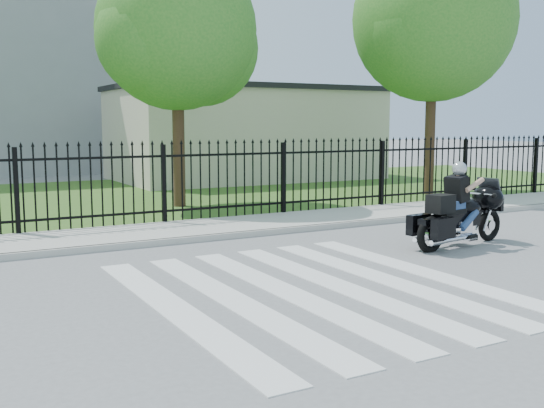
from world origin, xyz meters
TOP-DOWN VIEW (x-y plane):
  - ground at (0.00, 0.00)m, footprint 120.00×120.00m
  - crosswalk at (0.00, 0.00)m, footprint 5.00×5.50m
  - sidewalk at (0.00, 5.00)m, footprint 40.00×2.00m
  - curb at (0.00, 4.00)m, footprint 40.00×0.12m
  - grass_strip at (0.00, 12.00)m, footprint 40.00×12.00m
  - iron_fence at (0.00, 6.00)m, footprint 26.00×0.04m
  - tree_mid at (1.50, 9.00)m, footprint 4.20×4.20m
  - tree_right at (9.50, 8.00)m, footprint 5.00×5.00m
  - building_low at (7.00, 16.00)m, footprint 10.00×6.00m
  - building_low_roof at (7.00, 16.00)m, footprint 10.20×6.20m
  - motorcycle_rider at (3.99, 1.26)m, footprint 2.41×1.00m

SIDE VIEW (x-z plane):
  - ground at x=0.00m, z-range 0.00..0.00m
  - crosswalk at x=0.00m, z-range 0.00..0.01m
  - grass_strip at x=0.00m, z-range 0.00..0.02m
  - sidewalk at x=0.00m, z-range 0.00..0.12m
  - curb at x=0.00m, z-range 0.00..0.12m
  - motorcycle_rider at x=3.99m, z-range -0.15..1.46m
  - iron_fence at x=0.00m, z-range 0.00..1.80m
  - building_low at x=7.00m, z-range 0.00..3.50m
  - building_low_roof at x=7.00m, z-range 3.50..3.70m
  - tree_mid at x=1.50m, z-range 1.28..8.06m
  - tree_right at x=9.50m, z-range 1.44..9.34m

